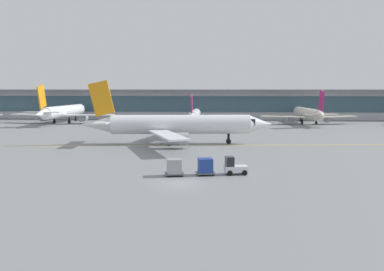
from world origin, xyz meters
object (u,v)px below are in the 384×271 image
at_px(baggage_tug, 234,167).
at_px(cargo_dolly_lead, 205,166).
at_px(taxiing_regional_jet, 178,125).
at_px(cargo_dolly_trailing, 174,167).
at_px(gate_airplane_3, 308,114).
at_px(gate_airplane_1, 64,112).
at_px(gate_airplane_2, 194,115).

bearing_deg(baggage_tug, cargo_dolly_lead, 180.00).
relative_size(taxiing_regional_jet, baggage_tug, 12.21).
bearing_deg(cargo_dolly_trailing, gate_airplane_3, 56.80).
bearing_deg(gate_airplane_1, baggage_tug, -143.42).
relative_size(gate_airplane_1, gate_airplane_3, 1.14).
height_order(baggage_tug, cargo_dolly_trailing, baggage_tug).
height_order(gate_airplane_3, cargo_dolly_lead, gate_airplane_3).
height_order(gate_airplane_3, baggage_tug, gate_airplane_3).
bearing_deg(gate_airplane_1, cargo_dolly_trailing, -147.95).
bearing_deg(gate_airplane_2, baggage_tug, -172.49).
bearing_deg(gate_airplane_2, cargo_dolly_trailing, -178.23).
distance_m(gate_airplane_2, gate_airplane_3, 31.92).
height_order(gate_airplane_1, gate_airplane_3, gate_airplane_1).
height_order(gate_airplane_1, gate_airplane_2, gate_airplane_1).
bearing_deg(taxiing_regional_jet, gate_airplane_1, 125.86).
distance_m(gate_airplane_3, cargo_dolly_lead, 75.69).
relative_size(baggage_tug, cargo_dolly_trailing, 1.19).
bearing_deg(taxiing_regional_jet, gate_airplane_2, 84.22).
xyz_separation_m(gate_airplane_2, baggage_tug, (8.33, -67.69, -1.66)).
bearing_deg(cargo_dolly_lead, gate_airplane_1, 111.36).
xyz_separation_m(gate_airplane_1, cargo_dolly_lead, (42.70, -69.48, -2.24)).
relative_size(gate_airplane_3, baggage_tug, 10.33).
bearing_deg(cargo_dolly_trailing, gate_airplane_1, 108.99).
xyz_separation_m(gate_airplane_3, cargo_dolly_trailing, (-30.29, -71.40, -1.83)).
bearing_deg(gate_airplane_1, taxiing_regional_jet, -136.31).
bearing_deg(cargo_dolly_trailing, baggage_tug, -0.00).
xyz_separation_m(gate_airplane_1, gate_airplane_2, (37.66, -1.20, -0.74)).
bearing_deg(cargo_dolly_trailing, gate_airplane_2, 81.06).
distance_m(gate_airplane_3, cargo_dolly_trailing, 77.58).
distance_m(gate_airplane_1, cargo_dolly_lead, 81.58).
xyz_separation_m(gate_airplane_2, gate_airplane_3, (31.83, 2.49, 0.33)).
bearing_deg(gate_airplane_3, gate_airplane_2, 90.85).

